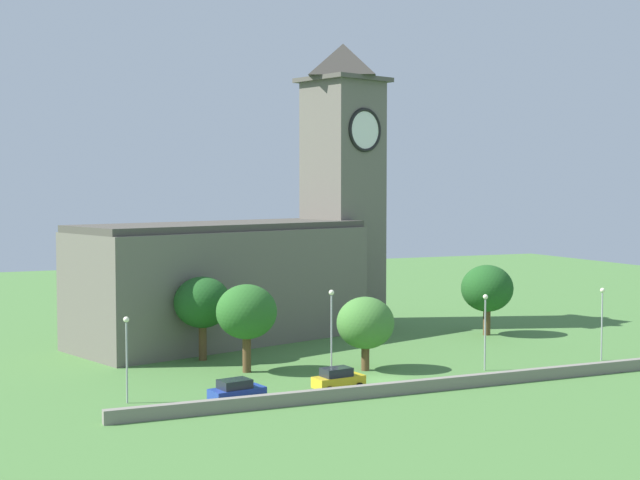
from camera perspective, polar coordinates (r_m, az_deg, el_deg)
name	(u,v)px	position (r m, az deg, el deg)	size (l,w,h in m)	color
ground_plane	(313,351)	(90.80, -0.46, -6.91)	(200.00, 200.00, 0.00)	#477538
church	(258,252)	(99.04, -3.88, -0.77)	(38.18, 20.76, 32.56)	#666056
quay_barrier	(413,387)	(73.14, 5.76, -9.04)	(47.98, 0.70, 0.99)	gray
car_blue	(236,391)	(69.56, -5.20, -9.32)	(4.37, 2.78, 1.83)	#233D9E
car_yellow	(338,379)	(73.34, 1.12, -8.62)	(4.29, 2.46, 1.88)	gold
streetlamp_west_end	(127,345)	(70.20, -11.90, -6.37)	(0.44, 0.44, 6.51)	#9EA0A5
streetlamp_west_mid	(331,322)	(74.91, 0.72, -5.13)	(0.44, 0.44, 7.78)	#9EA0A5
streetlamp_central	(485,319)	(82.07, 10.20, -4.86)	(0.44, 0.44, 6.72)	#9EA0A5
streetlamp_east_mid	(602,312)	(89.28, 17.08, -4.28)	(0.44, 0.44, 6.78)	#9EA0A5
tree_by_tower	(365,323)	(80.92, 2.83, -5.17)	(5.08, 5.08, 6.50)	brown
tree_riverside_west	(247,312)	(80.16, -4.57, -4.48)	(5.29, 5.29, 7.68)	brown
tree_riverside_east	(202,303)	(86.13, -7.30, -3.88)	(5.30, 5.30, 7.80)	brown
tree_churchyard	(487,289)	(101.48, 10.32, -2.98)	(5.64, 5.64, 7.65)	brown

